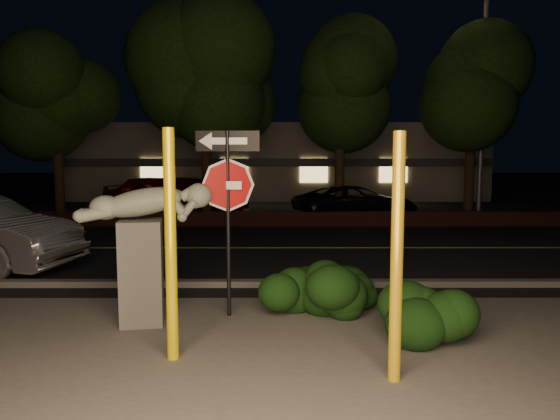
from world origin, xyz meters
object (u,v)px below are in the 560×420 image
Objects in this scene: yellow_pole_left at (171,246)px; sculpture at (143,238)px; parked_car_red at (161,195)px; parked_car_dark at (356,203)px; yellow_pole_right at (397,259)px; parked_car_darkred at (191,195)px; signpost at (228,186)px; streetlight at (479,67)px.

yellow_pole_left is 1.36× the size of sculpture.
parked_car_dark is (7.76, -2.11, -0.15)m from parked_car_red.
yellow_pole_right is 0.56× the size of parked_car_darkred.
signpost is at bearing 73.26° from yellow_pole_left.
yellow_pole_left is at bearing 145.24° from parked_car_dark.
yellow_pole_left reaches higher than parked_car_dark.
yellow_pole_left is 16.36m from parked_car_darkred.
signpost is 14.72m from parked_car_darkred.
signpost is 1.51m from sculpture.
signpost is 0.62× the size of parked_car_red.
parked_car_red is at bearing 91.96° from sculpture.
streetlight reaches higher than parked_car_red.
streetlight is 13.28m from parked_car_red.
streetlight is (8.69, 13.83, 4.19)m from yellow_pole_left.
yellow_pole_left is 14.32m from parked_car_dark.
streetlight reaches higher than signpost.
signpost reaches higher than sculpture.
parked_car_red is at bearing 127.70° from parked_car_darkred.
signpost is 0.31× the size of streetlight.
yellow_pole_right is 1.33× the size of sculpture.
yellow_pole_left is 1.60m from sculpture.
parked_car_darkred is at bearing 106.52° from yellow_pole_right.
yellow_pole_left reaches higher than parked_car_red.
signpost reaches higher than parked_car_darkred.
streetlight reaches higher than parked_car_darkred.
signpost is 0.62× the size of parked_car_dark.
parked_car_darkred reaches higher than parked_car_dark.
signpost is at bearing -149.84° from parked_car_darkred.
parked_car_red is (-6.18, 16.42, -0.62)m from yellow_pole_right.
yellow_pole_left reaches higher than parked_car_darkred.
parked_car_red reaches higher than parked_car_darkred.
signpost reaches higher than parked_car_dark.
parked_car_darkred is at bearing 106.14° from signpost.
yellow_pole_right is at bearing -144.67° from parked_car_darkred.
parked_car_darkred is at bearing -55.88° from parked_car_red.
signpost is at bearing 130.60° from yellow_pole_right.
parked_car_darkred is (-11.03, 2.35, -4.91)m from streetlight.
streetlight is 2.01× the size of parked_car_red.
sculpture is (-3.35, 2.08, -0.10)m from yellow_pole_right.
parked_car_red is 1.25m from parked_car_darkred.
parked_car_darkred is (-4.99, 16.82, -0.69)m from yellow_pole_right.
signpost is 14.60m from parked_car_red.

